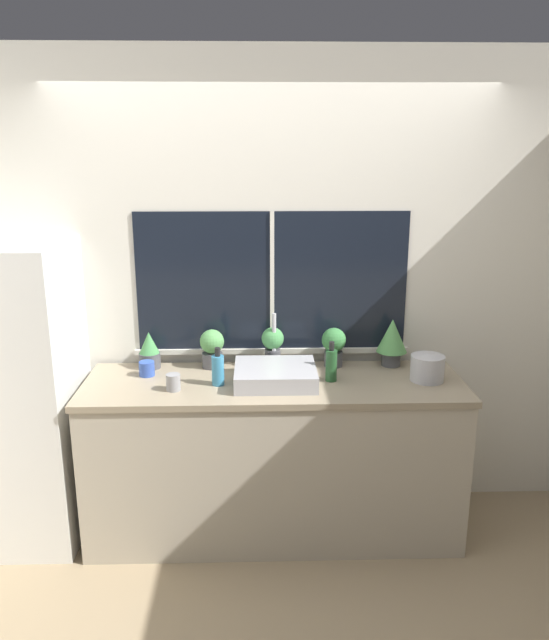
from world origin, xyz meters
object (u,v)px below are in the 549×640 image
at_px(sink, 275,374).
at_px(potted_plant_left, 212,347).
at_px(potted_plant_far_right, 392,339).
at_px(potted_plant_right, 334,345).
at_px(bottle_tall, 331,365).
at_px(potted_plant_far_left, 149,351).
at_px(soap_bottle, 218,369).
at_px(mug_grey, 173,382).
at_px(refrigerator, 18,394).
at_px(potted_plant_center, 273,344).
at_px(mug_blue, 147,369).
at_px(kettle, 427,367).

bearing_deg(sink, potted_plant_left, 144.74).
relative_size(sink, potted_plant_far_right, 1.58).
bearing_deg(potted_plant_right, sink, -143.95).
distance_m(potted_plant_right, bottle_tall, 0.25).
bearing_deg(potted_plant_far_left, soap_bottle, -34.54).
bearing_deg(mug_grey, potted_plant_right, 21.89).
bearing_deg(sink, bottle_tall, 2.47).
xyz_separation_m(potted_plant_left, mug_grey, (-0.18, -0.36, -0.08)).
bearing_deg(refrigerator, mug_grey, -10.42).
height_order(potted_plant_center, potted_plant_right, potted_plant_center).
bearing_deg(mug_blue, potted_plant_center, 10.46).
relative_size(refrigerator, soap_bottle, 8.02).
distance_m(soap_bottle, bottle_tall, 0.62).
relative_size(potted_plant_right, bottle_tall, 1.03).
xyz_separation_m(potted_plant_far_right, mug_grey, (-1.23, -0.36, -0.12)).
bearing_deg(refrigerator, potted_plant_center, 7.82).
distance_m(sink, potted_plant_far_right, 0.74).
bearing_deg(mug_grey, sink, 10.85).
bearing_deg(refrigerator, sink, -2.36).
bearing_deg(sink, kettle, 0.19).
relative_size(potted_plant_right, soap_bottle, 1.10).
distance_m(potted_plant_center, kettle, 0.88).
height_order(potted_plant_right, bottle_tall, potted_plant_right).
relative_size(refrigerator, potted_plant_left, 7.43).
xyz_separation_m(sink, bottle_tall, (0.31, 0.01, 0.05)).
bearing_deg(refrigerator, potted_plant_right, 6.27).
relative_size(bottle_tall, mug_grey, 2.51).
bearing_deg(kettle, bottle_tall, 178.87).
height_order(soap_bottle, bottle_tall, bottle_tall).
height_order(potted_plant_right, mug_grey, potted_plant_right).
relative_size(mug_grey, kettle, 0.48).
relative_size(potted_plant_center, kettle, 1.28).
height_order(potted_plant_far_left, mug_blue, potted_plant_far_left).
relative_size(bottle_tall, mug_blue, 2.60).
height_order(sink, potted_plant_far_right, sink).
bearing_deg(soap_bottle, sink, 5.59).
bearing_deg(bottle_tall, mug_grey, -172.15).
relative_size(mug_blue, kettle, 0.47).
xyz_separation_m(potted_plant_left, bottle_tall, (0.67, -0.24, -0.03)).
relative_size(potted_plant_far_right, soap_bottle, 1.34).
height_order(potted_plant_left, potted_plant_far_right, potted_plant_far_right).
xyz_separation_m(potted_plant_far_left, potted_plant_center, (0.72, 0.00, 0.03)).
xyz_separation_m(potted_plant_right, kettle, (0.49, -0.25, -0.05)).
bearing_deg(potted_plant_left, sink, -35.26).
distance_m(bottle_tall, mug_grey, 0.86).
distance_m(mug_blue, kettle, 1.56).
xyz_separation_m(potted_plant_far_left, mug_blue, (0.00, -0.13, -0.06)).
xyz_separation_m(sink, potted_plant_far_right, (0.69, 0.25, 0.12)).
distance_m(potted_plant_far_left, kettle, 1.58).
bearing_deg(potted_plant_center, sink, -88.74).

